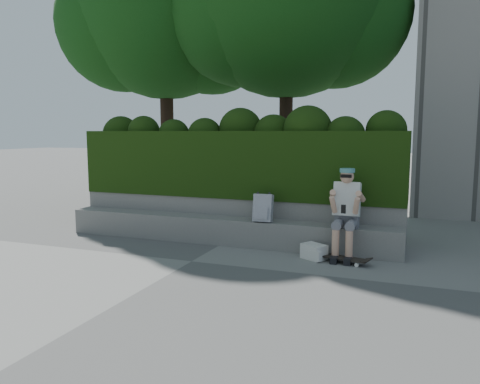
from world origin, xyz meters
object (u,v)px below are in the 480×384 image
at_px(person, 346,209).
at_px(backpack_plaid, 263,208).
at_px(backpack_ground, 314,252).
at_px(skateboard, 340,258).

bearing_deg(person, backpack_plaid, 176.59).
bearing_deg(backpack_ground, skateboard, 23.78).
bearing_deg(skateboard, person, 99.80).
distance_m(backpack_plaid, backpack_ground, 1.16).
height_order(skateboard, backpack_ground, backpack_ground).
relative_size(skateboard, backpack_plaid, 1.87).
xyz_separation_m(skateboard, backpack_plaid, (-1.34, 0.42, 0.61)).
bearing_deg(person, backpack_ground, -146.34).
height_order(person, skateboard, person).
bearing_deg(backpack_ground, backpack_plaid, -169.25).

